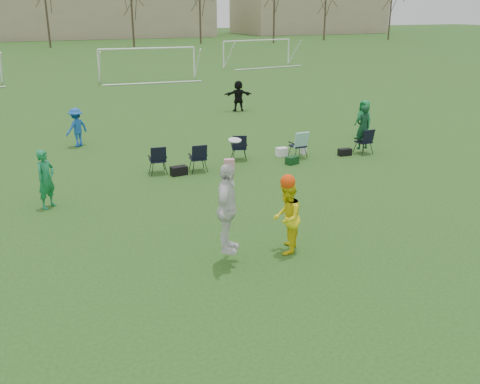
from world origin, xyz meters
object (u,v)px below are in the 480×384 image
fielder_green_near (46,179)px  fielder_blue (77,127)px  fielder_green_far (364,119)px  goal_mid (147,55)px  fielder_black (238,96)px  center_contest (255,212)px  goal_right (257,46)px

fielder_green_near → fielder_blue: fielder_green_near is taller
fielder_green_far → goal_mid: bearing=177.3°
fielder_black → center_contest: center_contest is taller
fielder_green_near → center_contest: center_contest is taller
fielder_black → goal_right: 23.05m
fielder_black → center_contest: (-6.71, -16.73, 0.28)m
center_contest → goal_right: (17.31, 37.16, 0.82)m
fielder_blue → fielder_black: (9.05, 4.57, 0.04)m
fielder_green_far → fielder_black: 8.38m
fielder_black → fielder_blue: bearing=40.7°
goal_mid → goal_right: 13.42m
fielder_blue → fielder_black: size_ratio=0.95×
goal_mid → fielder_blue: bearing=-107.9°
fielder_green_near → goal_mid: (9.32, 25.93, 1.08)m
center_contest → fielder_black: bearing=68.1°
fielder_green_far → center_contest: size_ratio=0.59×
fielder_green_near → fielder_black: fielder_green_near is taller
goal_mid → goal_right: (12.00, 6.00, 0.00)m
fielder_blue → fielder_green_near: bearing=43.0°
fielder_green_near → fielder_green_far: (13.15, 3.49, -0.01)m
fielder_green_far → center_contest: center_contest is taller
fielder_black → goal_right: goal_right is taller
fielder_green_near → center_contest: bearing=-96.2°
fielder_black → goal_mid: 14.54m
fielder_green_far → goal_mid: goal_mid is taller
center_contest → goal_mid: (5.31, 31.16, 0.82)m
center_contest → goal_right: 41.00m
fielder_green_far → goal_mid: (-3.83, 22.45, 1.09)m
center_contest → goal_right: size_ratio=0.39×
fielder_green_near → goal_mid: goal_mid is taller
fielder_blue → goal_mid: goal_mid is taller
fielder_blue → goal_mid: (7.65, 19.00, 1.14)m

